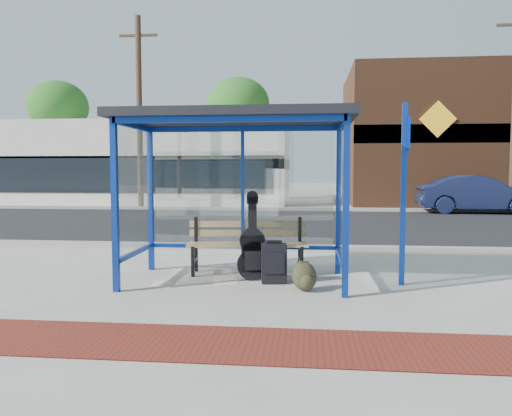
# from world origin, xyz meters

# --- Properties ---
(ground) EXTENTS (120.00, 120.00, 0.00)m
(ground) POSITION_xyz_m (0.00, 0.00, 0.00)
(ground) COLOR #B2ADA0
(ground) RESTS_ON ground
(brick_paver_strip) EXTENTS (60.00, 1.00, 0.01)m
(brick_paver_strip) POSITION_xyz_m (0.00, -2.60, 0.01)
(brick_paver_strip) COLOR maroon
(brick_paver_strip) RESTS_ON ground
(curb_near) EXTENTS (60.00, 0.25, 0.12)m
(curb_near) POSITION_xyz_m (0.00, 2.90, 0.06)
(curb_near) COLOR gray
(curb_near) RESTS_ON ground
(street_asphalt) EXTENTS (60.00, 10.00, 0.00)m
(street_asphalt) POSITION_xyz_m (0.00, 8.00, 0.00)
(street_asphalt) COLOR black
(street_asphalt) RESTS_ON ground
(curb_far) EXTENTS (60.00, 0.25, 0.12)m
(curb_far) POSITION_xyz_m (0.00, 13.10, 0.06)
(curb_far) COLOR gray
(curb_far) RESTS_ON ground
(far_sidewalk) EXTENTS (60.00, 4.00, 0.01)m
(far_sidewalk) POSITION_xyz_m (0.00, 15.00, 0.00)
(far_sidewalk) COLOR #B2ADA0
(far_sidewalk) RESTS_ON ground
(bus_shelter) EXTENTS (3.30, 1.80, 2.42)m
(bus_shelter) POSITION_xyz_m (0.00, 0.07, 2.07)
(bus_shelter) COLOR navy
(bus_shelter) RESTS_ON ground
(storefront_white) EXTENTS (18.00, 6.04, 4.00)m
(storefront_white) POSITION_xyz_m (-9.00, 17.99, 2.00)
(storefront_white) COLOR silver
(storefront_white) RESTS_ON ground
(storefront_brown) EXTENTS (10.00, 7.08, 6.40)m
(storefront_brown) POSITION_xyz_m (8.00, 18.49, 3.20)
(storefront_brown) COLOR #59331E
(storefront_brown) RESTS_ON ground
(tree_left) EXTENTS (3.60, 3.60, 7.03)m
(tree_left) POSITION_xyz_m (-14.00, 22.00, 5.45)
(tree_left) COLOR #4C3826
(tree_left) RESTS_ON ground
(tree_mid) EXTENTS (3.60, 3.60, 7.03)m
(tree_mid) POSITION_xyz_m (-3.00, 22.00, 5.45)
(tree_mid) COLOR #4C3826
(tree_mid) RESTS_ON ground
(utility_pole_west) EXTENTS (1.60, 0.24, 8.00)m
(utility_pole_west) POSITION_xyz_m (-6.00, 13.40, 4.11)
(utility_pole_west) COLOR #4C3826
(utility_pole_west) RESTS_ON ground
(bench) EXTENTS (1.89, 0.62, 0.88)m
(bench) POSITION_xyz_m (0.09, 0.61, 0.50)
(bench) COLOR black
(bench) RESTS_ON ground
(guitar_bag) EXTENTS (0.47, 0.21, 1.23)m
(guitar_bag) POSITION_xyz_m (0.22, 0.14, 0.45)
(guitar_bag) COLOR black
(guitar_bag) RESTS_ON ground
(suitcase) EXTENTS (0.38, 0.28, 0.62)m
(suitcase) POSITION_xyz_m (0.55, -0.03, 0.29)
(suitcase) COLOR black
(suitcase) RESTS_ON ground
(backpack) EXTENTS (0.39, 0.37, 0.40)m
(backpack) POSITION_xyz_m (0.99, -0.46, 0.19)
(backpack) COLOR #2D2B19
(backpack) RESTS_ON ground
(sign_post) EXTENTS (0.11, 0.32, 2.53)m
(sign_post) POSITION_xyz_m (2.35, 0.04, 1.42)
(sign_post) COLOR navy
(sign_post) RESTS_ON ground
(newspaper_a) EXTENTS (0.33, 0.40, 0.01)m
(newspaper_a) POSITION_xyz_m (-1.00, -0.31, 0.00)
(newspaper_a) COLOR white
(newspaper_a) RESTS_ON ground
(newspaper_b) EXTENTS (0.37, 0.31, 0.01)m
(newspaper_b) POSITION_xyz_m (-0.13, -0.11, 0.00)
(newspaper_b) COLOR white
(newspaper_b) RESTS_ON ground
(newspaper_c) EXTENTS (0.41, 0.34, 0.01)m
(newspaper_c) POSITION_xyz_m (-0.19, 0.15, 0.00)
(newspaper_c) COLOR white
(newspaper_c) RESTS_ON ground
(parked_car) EXTENTS (4.47, 1.75, 1.45)m
(parked_car) POSITION_xyz_m (7.47, 12.64, 0.72)
(parked_car) COLOR #161D3F
(parked_car) RESTS_ON ground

